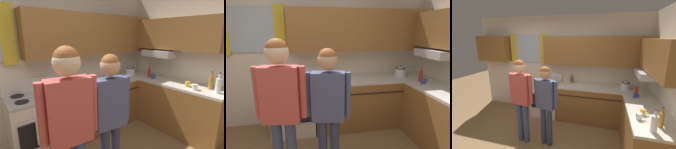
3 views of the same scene
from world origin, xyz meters
The scene contains 14 objects.
back_wall_unit centered at (0.10, 1.82, 1.48)m, with size 4.60×0.42×2.60m.
right_wall_unit centered at (2.30, 0.08, 1.40)m, with size 0.52×4.05×2.60m.
kitchen_counter_run centered at (1.55, 1.11, 0.45)m, with size 2.12×2.08×0.90m.
stove_oven centered at (-0.20, 1.54, 0.47)m, with size 0.71×0.67×1.10m.
bottle_sauce_red centered at (1.93, 1.17, 0.99)m, with size 0.06×0.06×0.25m.
bottle_oil_amber centered at (2.04, 0.06, 1.01)m, with size 0.06×0.06×0.29m.
bottle_squat_brown centered at (0.47, 1.70, 0.98)m, with size 0.08×0.08×0.21m.
bottle_milk_white centered at (1.92, -0.09, 1.02)m, with size 0.08×0.08×0.31m.
mug_cobalt_blue centered at (1.89, 1.04, 0.94)m, with size 0.11×0.07×0.08m.
mug_ceramic_white centered at (1.81, 0.19, 0.95)m, with size 0.13×0.08×0.09m.
mug_mustard_yellow centered at (1.89, 0.35, 0.95)m, with size 0.12×0.08×0.09m.
stovetop_kettle centered at (1.77, 1.53, 1.00)m, with size 0.27×0.20×0.21m.
adult_left centered at (-0.21, 0.36, 1.05)m, with size 0.51×0.23×1.67m.
adult_in_plaid centered at (0.27, 0.40, 0.98)m, with size 0.48×0.21×1.56m.
Camera 1 is at (-0.78, -0.87, 1.75)m, focal length 26.85 mm.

